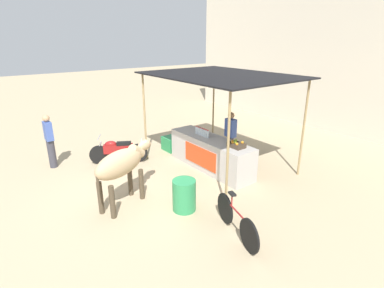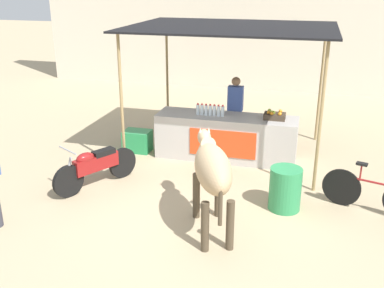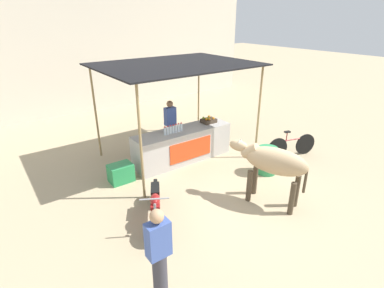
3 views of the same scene
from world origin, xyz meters
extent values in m
plane|color=tan|center=(0.00, 0.00, 0.00)|extent=(60.00, 60.00, 0.00)
cube|color=beige|center=(0.00, 8.89, 2.92)|extent=(16.00, 0.50, 5.85)
cube|color=#B2ADA8|center=(0.00, 2.20, 0.48)|extent=(3.00, 0.80, 0.96)
cube|color=red|center=(0.00, 1.79, 0.48)|extent=(1.40, 0.02, 0.58)
cube|color=black|center=(0.00, 2.50, 2.77)|extent=(4.20, 3.20, 0.04)
cylinder|color=#997F51|center=(-1.89, 1.06, 1.39)|extent=(0.06, 0.06, 2.77)
cylinder|color=#997F51|center=(1.89, 1.06, 1.39)|extent=(0.06, 0.06, 2.77)
cylinder|color=#997F51|center=(-1.89, 3.94, 1.39)|extent=(0.06, 0.06, 2.77)
cylinder|color=#997F51|center=(1.89, 3.94, 1.39)|extent=(0.06, 0.06, 2.77)
cylinder|color=silver|center=(-0.62, 2.15, 1.07)|extent=(0.07, 0.07, 0.22)
cylinder|color=red|center=(-0.62, 2.15, 1.19)|extent=(0.04, 0.04, 0.03)
cylinder|color=silver|center=(-0.53, 2.15, 1.07)|extent=(0.07, 0.07, 0.22)
cylinder|color=red|center=(-0.53, 2.15, 1.19)|extent=(0.04, 0.04, 0.03)
cylinder|color=silver|center=(-0.44, 2.15, 1.07)|extent=(0.07, 0.07, 0.22)
cylinder|color=red|center=(-0.44, 2.15, 1.19)|extent=(0.04, 0.04, 0.03)
cylinder|color=silver|center=(-0.35, 2.15, 1.07)|extent=(0.07, 0.07, 0.22)
cylinder|color=red|center=(-0.35, 2.15, 1.19)|extent=(0.04, 0.04, 0.03)
cylinder|color=silver|center=(-0.26, 2.15, 1.07)|extent=(0.07, 0.07, 0.22)
cylinder|color=red|center=(-0.26, 2.15, 1.19)|extent=(0.04, 0.04, 0.03)
cylinder|color=silver|center=(-0.17, 2.15, 1.07)|extent=(0.07, 0.07, 0.22)
cylinder|color=red|center=(-0.17, 2.15, 1.19)|extent=(0.04, 0.04, 0.03)
cylinder|color=silver|center=(-0.08, 2.15, 1.07)|extent=(0.07, 0.07, 0.22)
cylinder|color=red|center=(-0.08, 2.15, 1.19)|extent=(0.04, 0.04, 0.03)
cube|color=#3F3326|center=(1.00, 2.25, 1.02)|extent=(0.44, 0.32, 0.12)
sphere|color=orange|center=(0.88, 2.21, 1.11)|extent=(0.08, 0.08, 0.08)
sphere|color=orange|center=(1.11, 2.15, 1.11)|extent=(0.08, 0.08, 0.08)
sphere|color=orange|center=(1.11, 2.36, 1.11)|extent=(0.08, 0.08, 0.08)
sphere|color=#8CB22D|center=(0.97, 2.22, 1.11)|extent=(0.08, 0.08, 0.08)
sphere|color=#8CB22D|center=(0.88, 2.35, 1.11)|extent=(0.08, 0.08, 0.08)
sphere|color=#8CB22D|center=(0.94, 2.23, 1.11)|extent=(0.08, 0.08, 0.08)
sphere|color=orange|center=(0.95, 2.15, 1.11)|extent=(0.08, 0.08, 0.08)
cylinder|color=#383842|center=(0.05, 2.95, 0.44)|extent=(0.22, 0.22, 0.88)
cube|color=#3F59A5|center=(0.05, 2.95, 1.16)|extent=(0.34, 0.20, 0.56)
sphere|color=#8C6647|center=(0.05, 2.95, 1.55)|extent=(0.20, 0.20, 0.20)
cube|color=#268C4C|center=(-2.02, 2.10, 0.24)|extent=(0.60, 0.44, 0.48)
cylinder|color=#2D8C51|center=(1.41, 0.20, 0.37)|extent=(0.54, 0.54, 0.74)
ellipsoid|color=tan|center=(0.38, -0.86, 1.08)|extent=(1.00, 1.49, 0.60)
cylinder|color=#493D2C|center=(0.03, -0.47, 0.39)|extent=(0.12, 0.12, 0.78)
cylinder|color=#493D2C|center=(0.37, -0.33, 0.39)|extent=(0.12, 0.12, 0.78)
cylinder|color=#493D2C|center=(0.40, -1.38, 0.39)|extent=(0.12, 0.12, 0.78)
cylinder|color=#493D2C|center=(0.73, -1.24, 0.39)|extent=(0.12, 0.12, 0.78)
cylinder|color=tan|center=(0.16, -0.30, 1.19)|extent=(0.39, 0.51, 0.41)
ellipsoid|color=tan|center=(0.05, -0.03, 1.25)|extent=(0.37, 0.49, 0.26)
cone|color=beige|center=(-0.01, -0.07, 1.39)|extent=(0.05, 0.05, 0.10)
cone|color=beige|center=(0.12, -0.02, 1.39)|extent=(0.05, 0.05, 0.10)
cylinder|color=#493D2C|center=(0.63, -1.47, 0.81)|extent=(0.06, 0.06, 0.60)
cylinder|color=black|center=(-2.37, -0.35, 0.30)|extent=(0.37, 0.56, 0.60)
cylinder|color=black|center=(-1.77, 0.69, 0.30)|extent=(0.37, 0.56, 0.60)
cube|color=maroon|center=(-2.07, 0.17, 0.48)|extent=(0.60, 0.87, 0.28)
ellipsoid|color=maroon|center=(-2.18, -0.02, 0.64)|extent=(0.35, 0.41, 0.20)
cube|color=black|center=(-1.98, 0.33, 0.64)|extent=(0.37, 0.47, 0.10)
cylinder|color=#99999E|center=(-2.34, -0.31, 0.88)|extent=(0.49, 0.30, 0.03)
cylinder|color=#99999E|center=(-2.36, -0.33, 0.50)|extent=(0.14, 0.20, 0.49)
cylinder|color=black|center=(3.30, 0.31, 0.33)|extent=(0.64, 0.23, 0.66)
cylinder|color=black|center=(2.34, 0.60, 0.33)|extent=(0.64, 0.23, 0.66)
cylinder|color=maroon|center=(2.82, 0.46, 0.55)|extent=(0.82, 0.28, 0.04)
cylinder|color=maroon|center=(2.61, 0.52, 0.67)|extent=(0.03, 0.03, 0.28)
cube|color=black|center=(2.61, 0.52, 0.83)|extent=(0.20, 0.15, 0.04)
cylinder|color=#383842|center=(-2.98, -1.58, 0.44)|extent=(0.22, 0.22, 0.88)
cube|color=#3F59A5|center=(-2.98, -1.58, 1.16)|extent=(0.34, 0.20, 0.56)
sphere|color=tan|center=(-2.98, -1.58, 1.55)|extent=(0.20, 0.20, 0.20)
camera|label=1|loc=(6.32, -3.32, 3.77)|focal=28.00mm
camera|label=2|loc=(1.68, -6.81, 3.73)|focal=42.00mm
camera|label=3|loc=(-4.52, -4.51, 4.02)|focal=28.00mm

